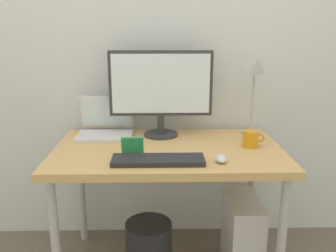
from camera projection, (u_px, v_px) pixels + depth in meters
back_wall at (167, 36)px, 2.20m from camera, size 4.40×0.04×2.60m
desk at (168, 160)px, 1.97m from camera, size 1.21×0.72×0.73m
monitor at (161, 88)px, 2.09m from camera, size 0.59×0.20×0.50m
laptop at (105, 126)px, 2.16m from camera, size 0.32×0.27×0.23m
desk_lamp at (255, 77)px, 2.09m from camera, size 0.11×0.16×0.49m
keyboard at (158, 160)px, 1.73m from camera, size 0.44×0.14×0.02m
mouse at (221, 159)px, 1.74m from camera, size 0.06×0.09×0.03m
coffee_mug at (251, 139)px, 1.95m from camera, size 0.12×0.08×0.09m
photo_frame at (132, 146)px, 1.83m from camera, size 0.11×0.03×0.09m
computer_tower at (242, 233)px, 2.09m from camera, size 0.18×0.36×0.42m
wastebasket at (149, 247)px, 2.06m from camera, size 0.26×0.26×0.30m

